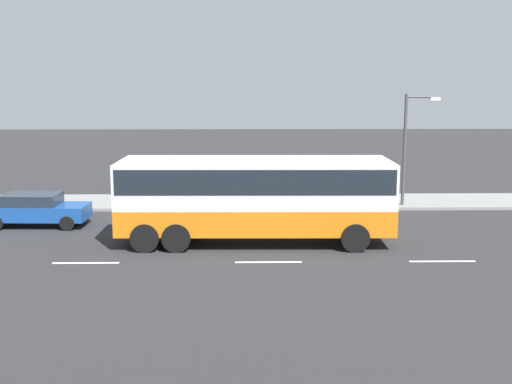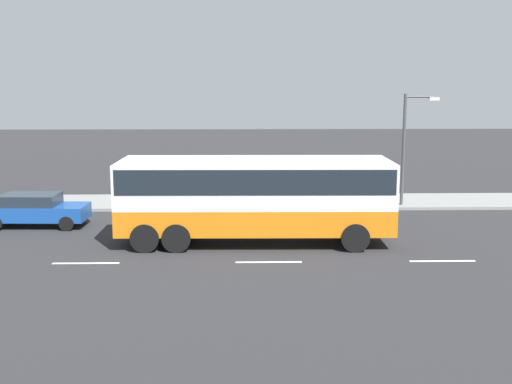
% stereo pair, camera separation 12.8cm
% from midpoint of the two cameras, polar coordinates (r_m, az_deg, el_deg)
% --- Properties ---
extents(ground_plane, '(120.00, 120.00, 0.00)m').
position_cam_midpoint_polar(ground_plane, '(25.59, -3.21, -4.63)').
color(ground_plane, '#28282B').
extents(sidewalk_curb, '(80.00, 4.00, 0.15)m').
position_cam_midpoint_polar(sidewalk_curb, '(33.72, -2.73, -0.91)').
color(sidewalk_curb, gray).
rests_on(sidewalk_curb, ground_plane).
extents(lane_centreline, '(33.02, 0.16, 0.01)m').
position_cam_midpoint_polar(lane_centreline, '(23.02, -5.50, -6.33)').
color(lane_centreline, white).
rests_on(lane_centreline, ground_plane).
extents(coach_bus, '(10.86, 2.84, 3.44)m').
position_cam_midpoint_polar(coach_bus, '(25.00, -0.23, 0.04)').
color(coach_bus, orange).
rests_on(coach_bus, ground_plane).
extents(car_blue_saloon, '(4.49, 2.01, 1.47)m').
position_cam_midpoint_polar(car_blue_saloon, '(30.00, -19.34, -1.47)').
color(car_blue_saloon, '#194799').
rests_on(car_blue_saloon, ground_plane).
extents(pedestrian_near_curb, '(0.32, 0.32, 1.73)m').
position_cam_midpoint_polar(pedestrian_near_curb, '(32.32, -0.42, 0.56)').
color(pedestrian_near_curb, '#38334C').
rests_on(pedestrian_near_curb, sidewalk_curb).
extents(street_lamp, '(1.77, 0.24, 5.65)m').
position_cam_midpoint_polar(street_lamp, '(33.01, 13.41, 4.54)').
color(street_lamp, '#47474C').
rests_on(street_lamp, sidewalk_curb).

